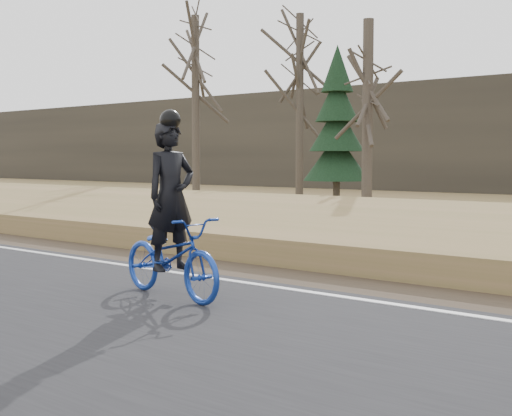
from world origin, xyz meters
The scene contains 11 objects.
ground centered at (0.00, 0.00, 0.00)m, with size 120.00×120.00×0.00m, color olive.
edge_line centered at (0.00, 0.20, 0.07)m, with size 120.00×0.12×0.01m, color silver.
shoulder centered at (0.00, 1.20, 0.02)m, with size 120.00×1.60×0.04m, color #473A2B.
embankment centered at (0.00, 4.20, 0.22)m, with size 120.00×5.00×0.44m, color olive.
ballast centered at (0.00, 8.00, 0.23)m, with size 120.00×3.00×0.45m, color slate.
railroad centered at (0.00, 8.00, 0.53)m, with size 120.00×2.40×0.29m.
cyclist centered at (3.75, -1.18, 0.81)m, with size 2.04×0.99×2.36m.
bare_tree_far_left centered at (-12.37, 15.81, 4.09)m, with size 0.36×0.36×8.18m, color #463F33.
bare_tree_left centered at (-8.47, 18.38, 4.08)m, with size 0.36×0.36×8.16m, color #463F33.
bare_tree_near_left centered at (-2.07, 13.40, 3.20)m, with size 0.36×0.36×6.40m, color #463F33.
conifer centered at (-5.08, 16.19, 2.94)m, with size 2.60×2.60×6.21m.
Camera 1 is at (10.22, -7.36, 1.81)m, focal length 50.00 mm.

